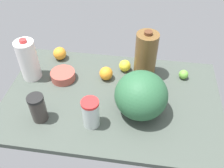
# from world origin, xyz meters

# --- Properties ---
(countertop) EXTENTS (1.20, 0.76, 0.03)m
(countertop) POSITION_xyz_m (0.00, 0.00, 0.01)
(countertop) COLOR #444C45
(countertop) RESTS_ON ground
(shaker_bottle) EXTENTS (0.08, 0.08, 0.16)m
(shaker_bottle) POSITION_xyz_m (-0.34, -0.20, 0.11)
(shaker_bottle) COLOR #38322F
(shaker_bottle) RESTS_ON countertop
(mixing_bowl) EXTENTS (0.15, 0.15, 0.05)m
(mixing_bowl) POSITION_xyz_m (-0.31, 0.11, 0.06)
(mixing_bowl) COLOR #AD4C40
(mixing_bowl) RESTS_ON countertop
(chocolate_milk_jug) EXTENTS (0.13, 0.13, 0.30)m
(chocolate_milk_jug) POSITION_xyz_m (0.16, 0.23, 0.17)
(chocolate_milk_jug) COLOR brown
(chocolate_milk_jug) RESTS_ON countertop
(tumbler_cup) EXTENTS (0.09, 0.09, 0.16)m
(tumbler_cup) POSITION_xyz_m (-0.07, -0.20, 0.11)
(tumbler_cup) COLOR silver
(tumbler_cup) RESTS_ON countertop
(milk_jug) EXTENTS (0.11, 0.11, 0.26)m
(milk_jug) POSITION_xyz_m (-0.50, 0.10, 0.15)
(milk_jug) COLOR white
(milk_jug) RESTS_ON countertop
(watermelon) EXTENTS (0.27, 0.27, 0.24)m
(watermelon) POSITION_xyz_m (0.16, -0.08, 0.15)
(watermelon) COLOR #2B603B
(watermelon) RESTS_ON countertop
(orange_far_back) EXTENTS (0.08, 0.08, 0.08)m
(orange_far_back) POSITION_xyz_m (-0.06, 0.15, 0.07)
(orange_far_back) COLOR orange
(orange_far_back) RESTS_ON countertop
(lime_near_front) EXTENTS (0.06, 0.06, 0.06)m
(lime_near_front) POSITION_xyz_m (0.40, 0.22, 0.06)
(lime_near_front) COLOR #6BB33F
(lime_near_front) RESTS_ON countertop
(orange_by_jug) EXTENTS (0.08, 0.08, 0.08)m
(orange_by_jug) POSITION_xyz_m (-0.39, 0.30, 0.07)
(orange_by_jug) COLOR orange
(orange_by_jug) RESTS_ON countertop
(lemon_loose) EXTENTS (0.07, 0.07, 0.07)m
(lemon_loose) POSITION_xyz_m (0.04, 0.24, 0.07)
(lemon_loose) COLOR yellow
(lemon_loose) RESTS_ON countertop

